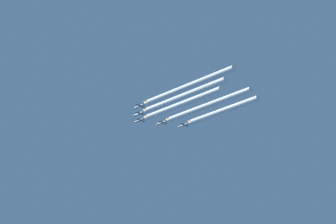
{
  "coord_description": "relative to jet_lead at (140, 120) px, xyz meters",
  "views": [
    {
      "loc": [
        -384.72,
        -391.65,
        1.39
      ],
      "look_at": [
        0.02,
        -21.95,
        233.32
      ],
      "focal_mm": 84.25,
      "sensor_mm": 36.0,
      "label": 1
    }
  ],
  "objects": [
    {
      "name": "jet_left_wingman",
      "position": [
        -11.73,
        -11.44,
        -1.48
      ],
      "size": [
        8.85,
        12.88,
        3.1
      ],
      "color": "slate"
    },
    {
      "name": "smoke_trail_outer_right",
      "position": [
        24.11,
        -62.06,
        -3.46
      ],
      "size": [
        4.19,
        65.66,
        4.19
      ],
      "color": "white"
    },
    {
      "name": "smoke_trail_outer_left",
      "position": [
        -23.48,
        -70.93,
        -2.93
      ],
      "size": [
        4.19,
        82.17,
        4.19
      ],
      "color": "white"
    },
    {
      "name": "jet_outer_right",
      "position": [
        24.11,
        -23.37,
        -3.43
      ],
      "size": [
        8.85,
        12.88,
        3.1
      ],
      "color": "slate"
    },
    {
      "name": "smoke_trail_lead",
      "position": [
        0.0,
        -43.45,
        -0.03
      ],
      "size": [
        4.19,
        75.21,
        4.19
      ],
      "color": "white"
    },
    {
      "name": "jet_outer_left",
      "position": [
        -23.48,
        -24.0,
        -2.9
      ],
      "size": [
        8.85,
        12.88,
        3.1
      ],
      "color": "slate"
    },
    {
      "name": "smoke_trail_right_wingman",
      "position": [
        12.55,
        -57.46,
        -1.48
      ],
      "size": [
        4.19,
        80.41,
        4.19
      ],
      "color": "white"
    },
    {
      "name": "jet_right_wingman",
      "position": [
        12.55,
        -11.41,
        -1.45
      ],
      "size": [
        8.85,
        12.88,
        3.1
      ],
      "color": "slate"
    },
    {
      "name": "jet_lead",
      "position": [
        0.0,
        0.0,
        0.0
      ],
      "size": [
        8.85,
        12.88,
        3.1
      ],
      "color": "slate"
    },
    {
      "name": "smoke_trail_left_wingman",
      "position": [
        -11.73,
        -56.18,
        -1.51
      ],
      "size": [
        4.19,
        77.79,
        4.19
      ],
      "color": "white"
    }
  ]
}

